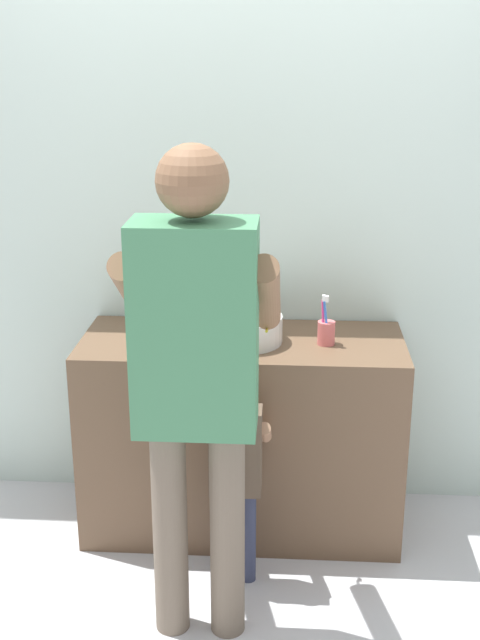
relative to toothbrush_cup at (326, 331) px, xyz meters
The scene contains 8 objects.
ground_plane 1.00m from the toothbrush_cup, 141.42° to the right, with size 14.00×14.00×0.00m, color silver.
back_wall 0.66m from the toothbrush_cup, 133.86° to the left, with size 4.40×0.08×2.70m.
vanity_cabinet 0.59m from the toothbrush_cup, behind, with size 1.32×0.54×0.85m, color brown.
sink_basin 0.34m from the toothbrush_cup, behind, with size 0.33×0.33×0.11m.
faucet 0.40m from the toothbrush_cup, 147.90° to the left, with size 0.18×0.14×0.18m.
toothbrush_cup is the anchor object (origin of this frame).
child_toddler 0.64m from the toothbrush_cup, 132.29° to the right, with size 0.26×0.26×0.85m.
adult_parent 0.80m from the toothbrush_cup, 124.28° to the right, with size 0.53×0.56×1.72m.
Camera 1 is at (0.19, -2.85, 2.00)m, focal length 46.38 mm.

